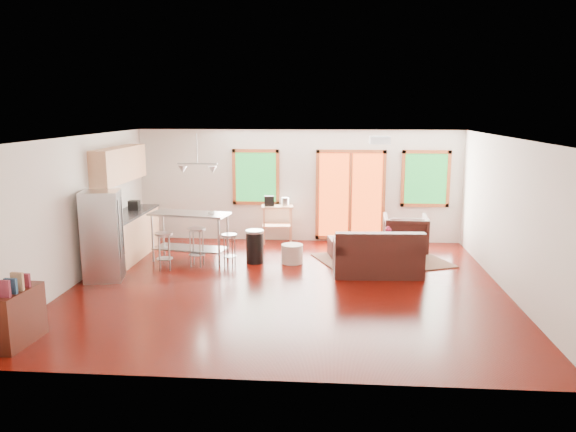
# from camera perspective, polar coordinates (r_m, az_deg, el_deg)

# --- Properties ---
(floor) EXTENTS (7.50, 7.00, 0.02)m
(floor) POSITION_cam_1_polar(r_m,az_deg,el_deg) (9.97, -0.14, -7.18)
(floor) COLOR #370502
(floor) RESTS_ON ground
(ceiling) EXTENTS (7.50, 7.00, 0.02)m
(ceiling) POSITION_cam_1_polar(r_m,az_deg,el_deg) (9.48, -0.14, 8.05)
(ceiling) COLOR silver
(ceiling) RESTS_ON ground
(back_wall) EXTENTS (7.50, 0.02, 2.60)m
(back_wall) POSITION_cam_1_polar(r_m,az_deg,el_deg) (13.10, 1.10, 3.09)
(back_wall) COLOR beige
(back_wall) RESTS_ON ground
(left_wall) EXTENTS (0.02, 7.00, 2.60)m
(left_wall) POSITION_cam_1_polar(r_m,az_deg,el_deg) (10.62, -20.80, 0.52)
(left_wall) COLOR beige
(left_wall) RESTS_ON ground
(right_wall) EXTENTS (0.02, 7.00, 2.60)m
(right_wall) POSITION_cam_1_polar(r_m,az_deg,el_deg) (10.07, 21.72, -0.08)
(right_wall) COLOR beige
(right_wall) RESTS_ON ground
(front_wall) EXTENTS (7.50, 0.02, 2.60)m
(front_wall) POSITION_cam_1_polar(r_m,az_deg,el_deg) (6.24, -2.75, -5.72)
(front_wall) COLOR beige
(front_wall) RESTS_ON ground
(window_left) EXTENTS (1.10, 0.05, 1.30)m
(window_left) POSITION_cam_1_polar(r_m,az_deg,el_deg) (13.12, -3.29, 3.96)
(window_left) COLOR #166022
(window_left) RESTS_ON back_wall
(french_doors) EXTENTS (1.60, 0.05, 2.10)m
(french_doors) POSITION_cam_1_polar(r_m,az_deg,el_deg) (13.06, 6.35, 2.11)
(french_doors) COLOR #C53E12
(french_doors) RESTS_ON back_wall
(window_right) EXTENTS (1.10, 0.05, 1.30)m
(window_right) POSITION_cam_1_polar(r_m,az_deg,el_deg) (13.17, 13.81, 3.70)
(window_right) COLOR #166022
(window_right) RESTS_ON back_wall
(rug) EXTENTS (2.95, 2.66, 0.02)m
(rug) POSITION_cam_1_polar(r_m,az_deg,el_deg) (11.69, 9.51, -4.47)
(rug) COLOR #4B5937
(rug) RESTS_ON floor
(loveseat) EXTENTS (1.67, 1.00, 0.87)m
(loveseat) POSITION_cam_1_polar(r_m,az_deg,el_deg) (10.69, 9.06, -4.09)
(loveseat) COLOR black
(loveseat) RESTS_ON floor
(coffee_table) EXTENTS (0.98, 0.70, 0.36)m
(coffee_table) POSITION_cam_1_polar(r_m,az_deg,el_deg) (11.82, 9.07, -2.82)
(coffee_table) COLOR #37120A
(coffee_table) RESTS_ON floor
(armchair) EXTENTS (0.95, 0.89, 0.93)m
(armchair) POSITION_cam_1_polar(r_m,az_deg,el_deg) (12.26, 11.83, -1.65)
(armchair) COLOR black
(armchair) RESTS_ON floor
(ottoman) EXTENTS (0.69, 0.69, 0.40)m
(ottoman) POSITION_cam_1_polar(r_m,az_deg,el_deg) (11.89, 5.65, -3.17)
(ottoman) COLOR black
(ottoman) RESTS_ON floor
(pouf) EXTENTS (0.51, 0.51, 0.38)m
(pouf) POSITION_cam_1_polar(r_m,az_deg,el_deg) (11.35, 0.43, -3.85)
(pouf) COLOR beige
(pouf) RESTS_ON floor
(vase) EXTENTS (0.21, 0.21, 0.32)m
(vase) POSITION_cam_1_polar(r_m,az_deg,el_deg) (11.60, 10.14, -2.04)
(vase) COLOR silver
(vase) RESTS_ON coffee_table
(book) EXTENTS (0.23, 0.10, 0.31)m
(book) POSITION_cam_1_polar(r_m,az_deg,el_deg) (11.54, 12.08, -1.99)
(book) COLOR maroon
(book) RESTS_ON coffee_table
(cabinets) EXTENTS (0.64, 2.24, 2.30)m
(cabinets) POSITION_cam_1_polar(r_m,az_deg,el_deg) (12.12, -16.13, 0.23)
(cabinets) COLOR tan
(cabinets) RESTS_ON floor
(refrigerator) EXTENTS (0.77, 0.76, 1.63)m
(refrigerator) POSITION_cam_1_polar(r_m,az_deg,el_deg) (10.66, -18.29, -1.92)
(refrigerator) COLOR #B7BABC
(refrigerator) RESTS_ON floor
(island) EXTENTS (1.67, 0.89, 1.00)m
(island) POSITION_cam_1_polar(r_m,az_deg,el_deg) (11.56, -9.94, -1.20)
(island) COLOR #B7BABC
(island) RESTS_ON floor
(cup) EXTENTS (0.16, 0.14, 0.14)m
(cup) POSITION_cam_1_polar(r_m,az_deg,el_deg) (11.31, -7.82, 0.29)
(cup) COLOR silver
(cup) RESTS_ON island
(bar_stool_a) EXTENTS (0.42, 0.42, 0.73)m
(bar_stool_a) POSITION_cam_1_polar(r_m,az_deg,el_deg) (11.06, -12.48, -2.62)
(bar_stool_a) COLOR #B7BABC
(bar_stool_a) RESTS_ON floor
(bar_stool_b) EXTENTS (0.39, 0.39, 0.77)m
(bar_stool_b) POSITION_cam_1_polar(r_m,az_deg,el_deg) (11.18, -9.29, -2.20)
(bar_stool_b) COLOR #B7BABC
(bar_stool_b) RESTS_ON floor
(bar_stool_c) EXTENTS (0.35, 0.35, 0.64)m
(bar_stool_c) POSITION_cam_1_polar(r_m,az_deg,el_deg) (11.13, -5.96, -2.68)
(bar_stool_c) COLOR #B7BABC
(bar_stool_c) RESTS_ON floor
(trash_can) EXTENTS (0.47, 0.47, 0.67)m
(trash_can) POSITION_cam_1_polar(r_m,az_deg,el_deg) (11.35, -3.39, -3.09)
(trash_can) COLOR black
(trash_can) RESTS_ON floor
(kitchen_cart) EXTENTS (0.77, 0.55, 1.10)m
(kitchen_cart) POSITION_cam_1_polar(r_m,az_deg,el_deg) (12.92, -1.20, 0.53)
(kitchen_cart) COLOR tan
(kitchen_cart) RESTS_ON floor
(bookshelf) EXTENTS (0.38, 0.86, 0.98)m
(bookshelf) POSITION_cam_1_polar(r_m,az_deg,el_deg) (8.32, -25.79, -9.14)
(bookshelf) COLOR #37120A
(bookshelf) RESTS_ON floor
(ceiling_flush) EXTENTS (0.35, 0.35, 0.12)m
(ceiling_flush) POSITION_cam_1_polar(r_m,az_deg,el_deg) (10.09, 9.31, 7.62)
(ceiling_flush) COLOR white
(ceiling_flush) RESTS_ON ceiling
(pendant_light) EXTENTS (0.80, 0.18, 0.79)m
(pendant_light) POSITION_cam_1_polar(r_m,az_deg,el_deg) (11.32, -9.18, 4.76)
(pendant_light) COLOR gray
(pendant_light) RESTS_ON ceiling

